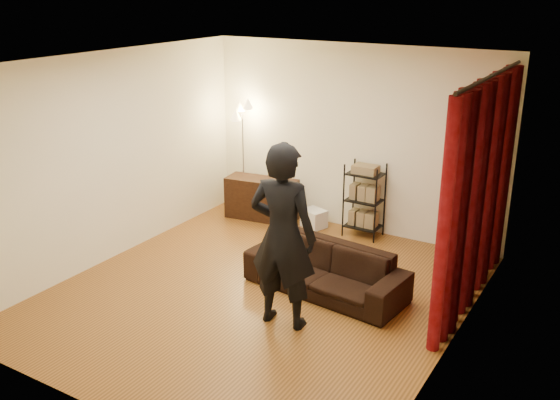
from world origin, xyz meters
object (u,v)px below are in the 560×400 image
Objects in this scene: floor_lamp at (243,158)px; wire_shelf at (364,200)px; person at (283,236)px; storage_boxes at (313,218)px; sofa at (326,270)px; media_cabinet at (262,199)px.

wire_shelf is at bearing 1.37° from floor_lamp.
storage_boxes is at bearing -74.68° from person.
person reaches higher than floor_lamp.
sofa is 2.06m from storage_boxes.
floor_lamp is (-2.30, 2.65, -0.13)m from person.
sofa is at bearing -100.63° from person.
floor_lamp is at bearing 178.38° from storage_boxes.
person is 1.86× the size of wire_shelf.
media_cabinet is 1.66m from wire_shelf.
floor_lamp is at bearing 149.57° from sofa.
person is (-0.07, -0.87, 0.72)m from sofa.
wire_shelf is (1.63, 0.17, 0.22)m from media_cabinet.
sofa is at bearing -57.84° from storage_boxes.
sofa is 5.75× the size of storage_boxes.
wire_shelf reaches higher than storage_boxes.
storage_boxes is 0.87m from wire_shelf.
floor_lamp reaches higher than media_cabinet.
person is 3.51m from floor_lamp.
media_cabinet is (-1.89, 2.53, -0.68)m from person.
person is at bearing -49.00° from floor_lamp.
sofa is 1.87m from wire_shelf.
wire_shelf is at bearing -1.91° from media_cabinet.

